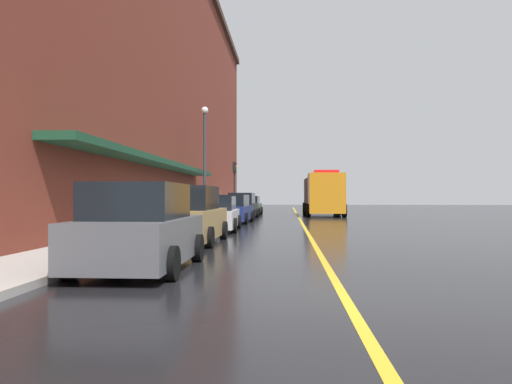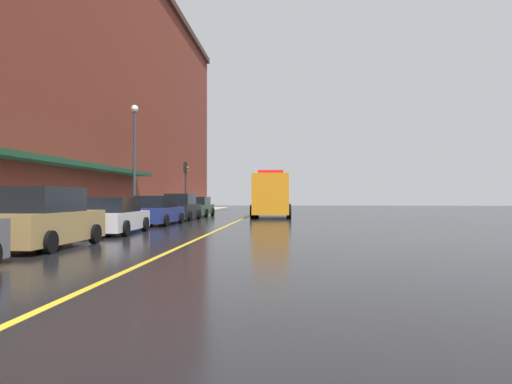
# 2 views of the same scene
# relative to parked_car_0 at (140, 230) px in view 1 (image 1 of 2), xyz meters

# --- Properties ---
(ground_plane) EXTENTS (112.00, 112.00, 0.00)m
(ground_plane) POSITION_rel_parked_car_0_xyz_m (3.90, 22.38, -0.84)
(ground_plane) COLOR black
(sidewalk_left) EXTENTS (2.40, 70.00, 0.15)m
(sidewalk_left) POSITION_rel_parked_car_0_xyz_m (-2.30, 22.38, -0.76)
(sidewalk_left) COLOR #ADA8A0
(sidewalk_left) RESTS_ON ground
(lane_center_stripe) EXTENTS (0.16, 70.00, 0.01)m
(lane_center_stripe) POSITION_rel_parked_car_0_xyz_m (3.90, 22.38, -0.83)
(lane_center_stripe) COLOR gold
(lane_center_stripe) RESTS_ON ground
(brick_building_left) EXTENTS (11.29, 64.00, 19.38)m
(brick_building_left) POSITION_rel_parked_car_0_xyz_m (-8.56, 21.38, 8.86)
(brick_building_left) COLOR maroon
(brick_building_left) RESTS_ON ground
(parked_car_0) EXTENTS (2.12, 4.24, 1.80)m
(parked_car_0) POSITION_rel_parked_car_0_xyz_m (0.00, 0.00, 0.00)
(parked_car_0) COLOR #595B60
(parked_car_0) RESTS_ON ground
(parked_car_1) EXTENTS (2.06, 4.83, 1.86)m
(parked_car_1) POSITION_rel_parked_car_0_xyz_m (-0.13, 5.75, 0.03)
(parked_car_1) COLOR #A5844C
(parked_car_1) RESTS_ON ground
(parked_car_2) EXTENTS (2.09, 4.76, 1.53)m
(parked_car_2) POSITION_rel_parked_car_0_xyz_m (-0.06, 11.46, -0.11)
(parked_car_2) COLOR silver
(parked_car_2) RESTS_ON ground
(parked_car_3) EXTENTS (2.22, 4.84, 1.61)m
(parked_car_3) POSITION_rel_parked_car_0_xyz_m (-0.07, 17.89, -0.07)
(parked_car_3) COLOR navy
(parked_car_3) RESTS_ON ground
(parked_car_4) EXTENTS (2.13, 4.32, 1.77)m
(parked_car_4) POSITION_rel_parked_car_0_xyz_m (-0.04, 23.65, -0.01)
(parked_car_4) COLOR black
(parked_car_4) RESTS_ON ground
(parked_car_5) EXTENTS (2.14, 4.36, 1.56)m
(parked_car_5) POSITION_rel_parked_car_0_xyz_m (-0.07, 29.71, -0.10)
(parked_car_5) COLOR #2D5133
(parked_car_5) RESTS_ON ground
(utility_truck) EXTENTS (2.99, 7.94, 3.45)m
(utility_truck) POSITION_rel_parked_car_0_xyz_m (5.87, 28.59, 0.81)
(utility_truck) COLOR orange
(utility_truck) RESTS_ON ground
(parking_meter_0) EXTENTS (0.14, 0.18, 1.33)m
(parking_meter_0) POSITION_rel_parked_car_0_xyz_m (-1.45, 14.55, 0.22)
(parking_meter_0) COLOR #4C4C51
(parking_meter_0) RESTS_ON sidewalk_left
(parking_meter_1) EXTENTS (0.14, 0.18, 1.33)m
(parking_meter_1) POSITION_rel_parked_car_0_xyz_m (-1.45, 1.38, 0.22)
(parking_meter_1) COLOR #4C4C51
(parking_meter_1) RESTS_ON sidewalk_left
(street_lamp_left) EXTENTS (0.44, 0.44, 6.94)m
(street_lamp_left) POSITION_rel_parked_car_0_xyz_m (-2.05, 20.01, 3.56)
(street_lamp_left) COLOR #33383D
(street_lamp_left) RESTS_ON sidewalk_left
(traffic_light_near) EXTENTS (0.38, 0.36, 4.30)m
(traffic_light_near) POSITION_rel_parked_car_0_xyz_m (-1.39, 31.18, 2.32)
(traffic_light_near) COLOR #232326
(traffic_light_near) RESTS_ON sidewalk_left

